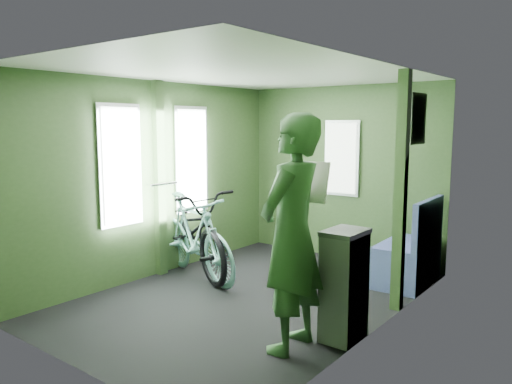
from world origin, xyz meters
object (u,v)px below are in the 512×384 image
bicycle_black (192,272)px  waste_box (344,285)px  passenger (292,234)px  bench_seat (409,258)px  bicycle_mint (195,278)px

bicycle_black → waste_box: waste_box is taller
passenger → waste_box: passenger is taller
passenger → bench_seat: passenger is taller
bicycle_black → bench_seat: (2.27, 1.17, 0.29)m
waste_box → bench_seat: size_ratio=0.95×
bicycle_mint → passenger: 2.29m
bicycle_black → bench_seat: 2.57m
passenger → bench_seat: 2.30m
bicycle_black → bicycle_mint: (0.21, -0.16, 0.00)m
bench_seat → bicycle_black: bearing=-154.8°
passenger → waste_box: 0.68m
passenger → bicycle_mint: bearing=-118.2°
bicycle_mint → passenger: size_ratio=0.89×
passenger → bench_seat: size_ratio=1.91×
bicycle_mint → waste_box: 2.26m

